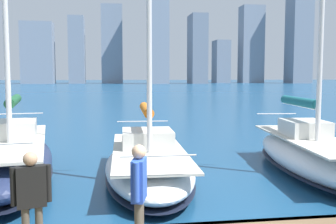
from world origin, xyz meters
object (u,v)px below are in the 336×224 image
(sailboat_orange, at_px, (148,162))
(channel_buoy, at_px, (11,125))
(sailboat_teal, at_px, (309,153))
(person_blue_shirt, at_px, (139,187))
(sailboat_forest, at_px, (13,158))
(person_black_shirt, at_px, (31,194))

(sailboat_orange, distance_m, channel_buoy, 14.31)
(sailboat_teal, relative_size, sailboat_orange, 1.03)
(sailboat_orange, bearing_deg, person_blue_shirt, 83.13)
(sailboat_teal, height_order, sailboat_orange, sailboat_teal)
(sailboat_teal, xyz_separation_m, person_blue_shirt, (6.29, 6.35, 0.89))
(sailboat_forest, bearing_deg, person_black_shirt, 105.46)
(person_black_shirt, distance_m, channel_buoy, 19.30)
(sailboat_teal, xyz_separation_m, channel_buoy, (12.68, -12.32, -0.36))
(sailboat_teal, bearing_deg, person_blue_shirt, 45.26)
(sailboat_orange, bearing_deg, sailboat_teal, -179.28)
(sailboat_orange, xyz_separation_m, sailboat_forest, (4.28, -0.57, 0.14))
(sailboat_forest, bearing_deg, person_blue_shirt, 117.27)
(sailboat_orange, height_order, channel_buoy, sailboat_orange)
(person_blue_shirt, xyz_separation_m, channel_buoy, (6.39, -18.66, -1.26))
(person_black_shirt, distance_m, person_blue_shirt, 1.64)
(person_black_shirt, relative_size, channel_buoy, 1.15)
(sailboat_teal, height_order, sailboat_forest, sailboat_teal)
(channel_buoy, bearing_deg, sailboat_orange, 119.99)
(sailboat_orange, distance_m, person_black_shirt, 6.78)
(sailboat_forest, xyz_separation_m, channel_buoy, (2.87, -11.82, -0.39))
(sailboat_teal, distance_m, sailboat_orange, 5.53)
(channel_buoy, bearing_deg, person_black_shirt, 104.30)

